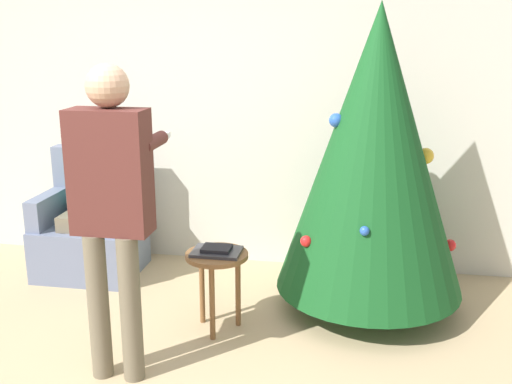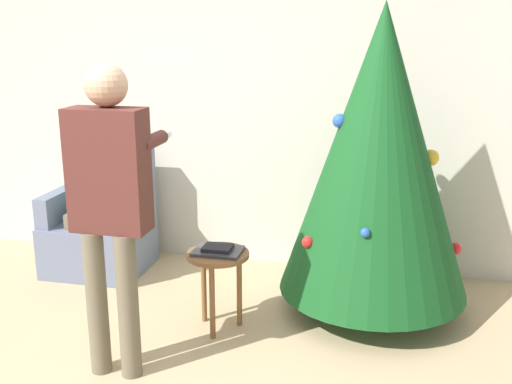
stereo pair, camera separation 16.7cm
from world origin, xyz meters
name	(u,v)px [view 2 (the right image)]	position (x,y,z in m)	size (l,w,h in m)	color
wall_back	(231,103)	(0.00, 2.23, 1.35)	(8.00, 0.06, 2.70)	beige
christmas_tree	(378,153)	(1.22, 1.45, 1.14)	(1.29, 1.29, 2.12)	brown
armchair	(101,228)	(-1.00, 1.77, 0.35)	(0.78, 0.66, 1.00)	slate
person_seated	(97,191)	(-1.00, 1.74, 0.67)	(0.36, 0.46, 1.24)	#6B604C
person_standing	(110,194)	(-0.19, 0.36, 1.07)	(0.44, 0.57, 1.77)	#6B604C
side_stool	(218,265)	(0.24, 0.96, 0.45)	(0.41, 0.41, 0.54)	brown
laptop	(218,251)	(0.24, 0.96, 0.55)	(0.31, 0.23, 0.02)	#38383D
book	(218,248)	(0.24, 0.96, 0.57)	(0.19, 0.15, 0.02)	black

